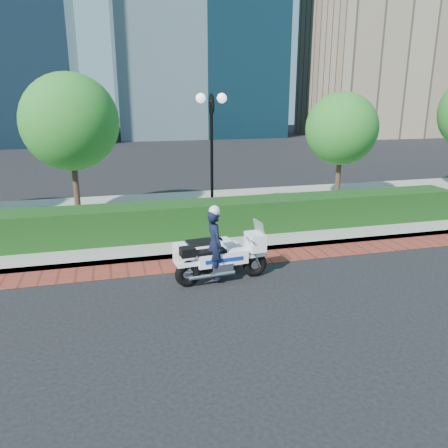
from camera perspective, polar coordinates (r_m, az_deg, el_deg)
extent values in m
plane|color=black|center=(10.27, -0.27, -7.97)|extent=(120.00, 120.00, 0.00)
cube|color=maroon|center=(11.62, -2.13, -5.03)|extent=(60.00, 1.00, 0.01)
cube|color=gray|center=(15.81, -5.74, 0.91)|extent=(60.00, 8.00, 0.15)
cube|color=black|center=(13.37, -4.15, 0.69)|extent=(18.00, 1.20, 1.00)
cylinder|color=black|center=(15.17, -1.55, 1.22)|extent=(0.30, 0.30, 0.30)
cylinder|color=black|center=(14.81, -1.60, 8.16)|extent=(0.10, 0.10, 3.70)
cylinder|color=black|center=(14.67, -1.66, 15.33)|extent=(0.04, 0.70, 0.70)
sphere|color=white|center=(14.59, -3.06, 16.10)|extent=(0.32, 0.32, 0.32)
sphere|color=white|center=(14.75, -0.29, 16.12)|extent=(0.32, 0.32, 0.32)
cylinder|color=#332319|center=(15.90, -18.74, 4.52)|extent=(0.20, 0.20, 2.17)
sphere|color=#1C7121|center=(15.64, -19.48, 12.45)|extent=(3.20, 3.20, 3.20)
cylinder|color=#332319|center=(18.18, 14.65, 5.81)|extent=(0.20, 0.20, 1.92)
sphere|color=#1C7121|center=(17.96, 15.10, 11.92)|extent=(2.80, 2.80, 2.80)
cube|color=gray|center=(56.87, 19.65, 25.14)|extent=(14.00, 12.00, 28.00)
torus|color=black|center=(10.12, -4.73, -6.50)|extent=(0.64, 0.25, 0.62)
torus|color=black|center=(10.67, 4.04, -5.26)|extent=(0.64, 0.25, 0.62)
cube|color=white|center=(10.27, -0.23, -4.47)|extent=(1.24, 0.43, 0.32)
cube|color=silver|center=(10.33, -0.47, -5.68)|extent=(0.55, 0.43, 0.26)
cube|color=white|center=(10.48, 4.10, -2.30)|extent=(0.43, 0.55, 0.42)
cube|color=silver|center=(10.42, 4.60, -0.53)|extent=(0.16, 0.48, 0.37)
cube|color=black|center=(10.11, -1.72, -3.68)|extent=(0.73, 0.35, 0.09)
cube|color=black|center=(9.93, -4.80, -3.65)|extent=(0.36, 0.33, 0.21)
cube|color=white|center=(10.95, -2.62, -3.78)|extent=(1.51, 0.81, 0.52)
cube|color=black|center=(10.83, -3.11, -2.44)|extent=(0.70, 0.54, 0.07)
torus|color=black|center=(11.41, -3.77, -4.22)|extent=(0.48, 0.20, 0.47)
imported|color=black|center=(10.08, -1.23, -2.65)|extent=(0.45, 0.63, 1.62)
sphere|color=white|center=(9.86, -1.25, 1.70)|extent=(0.26, 0.26, 0.26)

